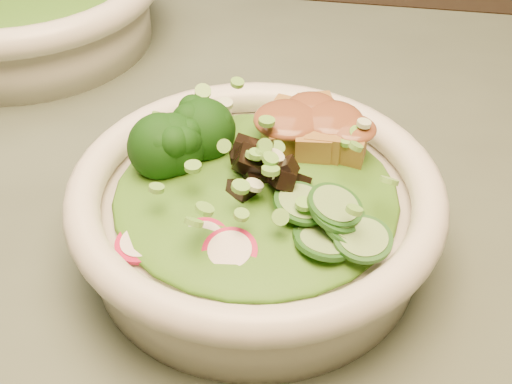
# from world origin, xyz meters

# --- Properties ---
(dining_table) EXTENTS (1.20, 0.80, 0.75)m
(dining_table) POSITION_xyz_m (0.00, 0.00, 0.64)
(dining_table) COLOR black
(dining_table) RESTS_ON ground
(salad_bowl) EXTENTS (0.25, 0.25, 0.07)m
(salad_bowl) POSITION_xyz_m (-0.01, -0.01, 0.79)
(salad_bowl) COLOR silver
(salad_bowl) RESTS_ON dining_table
(side_bowl) EXTENTS (0.29, 0.29, 0.08)m
(side_bowl) POSITION_xyz_m (-0.30, 0.26, 0.79)
(side_bowl) COLOR silver
(side_bowl) RESTS_ON dining_table
(lettuce_bed) EXTENTS (0.19, 0.19, 0.02)m
(lettuce_bed) POSITION_xyz_m (-0.01, -0.01, 0.81)
(lettuce_bed) COLOR #285612
(lettuce_bed) RESTS_ON salad_bowl
(broccoli_florets) EXTENTS (0.09, 0.08, 0.04)m
(broccoli_florets) POSITION_xyz_m (-0.07, 0.01, 0.82)
(broccoli_florets) COLOR black
(broccoli_florets) RESTS_ON salad_bowl
(radish_slices) EXTENTS (0.11, 0.06, 0.02)m
(radish_slices) POSITION_xyz_m (-0.04, -0.07, 0.81)
(radish_slices) COLOR #A60C34
(radish_slices) RESTS_ON salad_bowl
(cucumber_slices) EXTENTS (0.08, 0.08, 0.03)m
(cucumber_slices) POSITION_xyz_m (0.04, -0.04, 0.82)
(cucumber_slices) COLOR #84B866
(cucumber_slices) RESTS_ON salad_bowl
(mushroom_heap) EXTENTS (0.08, 0.08, 0.04)m
(mushroom_heap) POSITION_xyz_m (-0.01, -0.00, 0.82)
(mushroom_heap) COLOR black
(mushroom_heap) RESTS_ON salad_bowl
(tofu_cubes) EXTENTS (0.09, 0.07, 0.03)m
(tofu_cubes) POSITION_xyz_m (0.02, 0.04, 0.82)
(tofu_cubes) COLOR #925F30
(tofu_cubes) RESTS_ON salad_bowl
(peanut_sauce) EXTENTS (0.07, 0.05, 0.02)m
(peanut_sauce) POSITION_xyz_m (0.02, 0.04, 0.83)
(peanut_sauce) COLOR brown
(peanut_sauce) RESTS_ON tofu_cubes
(scallion_garnish) EXTENTS (0.18, 0.18, 0.02)m
(scallion_garnish) POSITION_xyz_m (-0.01, -0.01, 0.83)
(scallion_garnish) COLOR #68AF3D
(scallion_garnish) RESTS_ON salad_bowl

